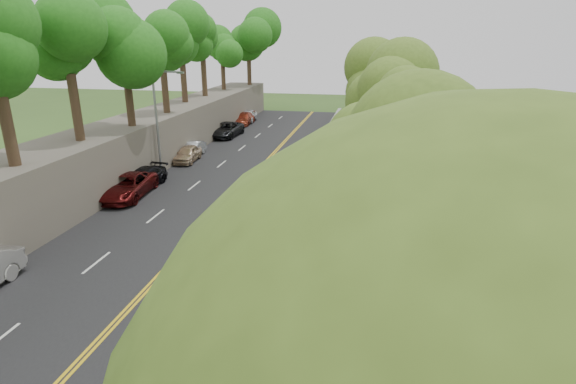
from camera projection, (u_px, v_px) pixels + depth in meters
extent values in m
plane|color=#33511E|center=(243.00, 278.00, 19.99)|extent=(140.00, 140.00, 0.00)
cube|color=black|center=(231.00, 175.00, 34.90)|extent=(11.20, 66.00, 0.04)
cube|color=gray|center=(333.00, 181.00, 33.45)|extent=(4.20, 66.00, 0.05)
cube|color=#ADF23B|center=(303.00, 176.00, 33.78)|extent=(0.42, 66.00, 0.60)
cube|color=#595147|center=(133.00, 146.00, 35.73)|extent=(5.00, 66.00, 4.00)
cube|color=slate|center=(362.00, 170.00, 32.75)|extent=(0.04, 66.00, 2.00)
cylinder|color=gray|center=(157.00, 125.00, 33.64)|extent=(0.18, 0.18, 8.00)
cylinder|color=gray|center=(166.00, 72.00, 32.19)|extent=(2.30, 0.13, 0.13)
cube|color=gray|center=(180.00, 73.00, 32.01)|extent=(0.50, 0.22, 0.14)
cylinder|color=gray|center=(245.00, 283.00, 16.50)|extent=(0.09, 0.09, 3.10)
cube|color=white|center=(244.00, 259.00, 16.15)|extent=(0.62, 0.04, 0.62)
cube|color=white|center=(245.00, 276.00, 16.37)|extent=(0.56, 0.04, 0.50)
cylinder|color=#F84900|center=(340.00, 172.00, 34.15)|extent=(0.51, 0.51, 0.84)
cube|color=gray|center=(335.00, 247.00, 21.94)|extent=(1.27, 1.05, 0.75)
imported|color=#500E0E|center=(127.00, 186.00, 29.89)|extent=(3.02, 5.66, 1.51)
imported|color=black|center=(142.00, 179.00, 31.75)|extent=(2.27, 4.81, 1.35)
imported|color=tan|center=(188.00, 154.00, 38.58)|extent=(1.90, 4.10, 1.36)
imported|color=#ADB0B3|center=(192.00, 149.00, 40.15)|extent=(1.55, 4.07, 1.32)
imported|color=black|center=(226.00, 130.00, 48.37)|extent=(2.81, 5.59, 1.52)
imported|color=#953621|center=(244.00, 119.00, 55.33)|extent=(2.01, 4.86, 1.41)
imported|color=silver|center=(248.00, 116.00, 57.09)|extent=(2.14, 4.62, 1.53)
imported|color=gold|center=(264.00, 250.00, 20.48)|extent=(0.68, 0.95, 1.81)
imported|color=silver|center=(295.00, 195.00, 27.94)|extent=(0.54, 0.68, 1.64)
imported|color=black|center=(286.00, 238.00, 21.84)|extent=(0.65, 0.83, 1.70)
imported|color=brown|center=(265.00, 249.00, 20.72)|extent=(0.96, 1.23, 1.68)
imported|color=black|center=(347.00, 162.00, 34.94)|extent=(1.21, 0.89, 1.91)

